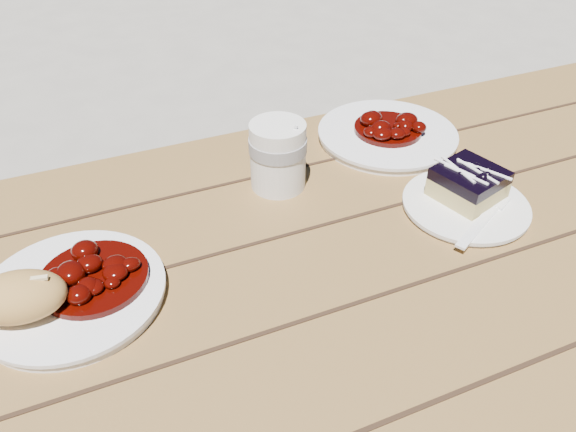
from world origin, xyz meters
name	(u,v)px	position (x,y,z in m)	size (l,w,h in m)	color
picnic_table	(309,345)	(0.00, 0.00, 0.59)	(2.00, 1.55, 0.75)	brown
main_plate	(73,294)	(-0.31, 0.07, 0.76)	(0.23, 0.23, 0.02)	white
goulash_stew	(91,269)	(-0.28, 0.07, 0.79)	(0.14, 0.14, 0.04)	#3A0502
bread_roll	(19,297)	(-0.36, 0.05, 0.79)	(0.11, 0.07, 0.06)	#BB8C48
dessert_plate	(465,206)	(0.28, 0.03, 0.76)	(0.19, 0.19, 0.01)	white
blueberry_cake	(468,183)	(0.29, 0.05, 0.79)	(0.11, 0.11, 0.05)	tan
fork_dessert	(478,226)	(0.26, -0.02, 0.76)	(0.03, 0.16, 0.01)	white
coffee_cup	(278,156)	(0.03, 0.21, 0.81)	(0.09, 0.09, 0.11)	white
second_plate	(387,135)	(0.28, 0.27, 0.76)	(0.25, 0.25, 0.02)	white
second_stew	(389,121)	(0.28, 0.27, 0.79)	(0.12, 0.12, 0.04)	#3A0502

